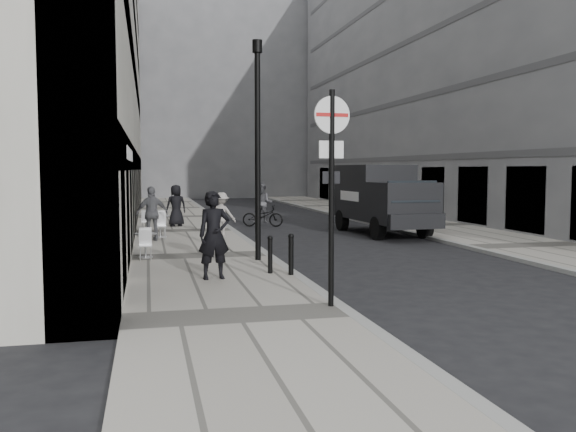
% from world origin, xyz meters
% --- Properties ---
extents(ground, '(120.00, 120.00, 0.00)m').
position_xyz_m(ground, '(0.00, 0.00, 0.00)').
color(ground, black).
rests_on(ground, ground).
extents(sidewalk, '(4.00, 60.00, 0.12)m').
position_xyz_m(sidewalk, '(-2.00, 18.00, 0.06)').
color(sidewalk, '#A39E93').
rests_on(sidewalk, ground).
extents(far_sidewalk, '(4.00, 60.00, 0.12)m').
position_xyz_m(far_sidewalk, '(9.00, 18.00, 0.06)').
color(far_sidewalk, '#A39E93').
rests_on(far_sidewalk, ground).
extents(building_left, '(4.00, 45.00, 18.00)m').
position_xyz_m(building_left, '(-6.00, 24.50, 9.00)').
color(building_left, beige).
rests_on(building_left, ground).
extents(building_right, '(6.00, 45.00, 20.00)m').
position_xyz_m(building_right, '(14.00, 24.50, 10.00)').
color(building_right, gray).
rests_on(building_right, ground).
extents(building_far, '(24.00, 16.00, 22.00)m').
position_xyz_m(building_far, '(1.50, 56.00, 11.00)').
color(building_far, gray).
rests_on(building_far, ground).
extents(walking_man, '(0.82, 0.60, 2.06)m').
position_xyz_m(walking_man, '(-2.02, 6.33, 1.15)').
color(walking_man, black).
rests_on(walking_man, sidewalk).
extents(sign_post, '(0.69, 0.12, 4.01)m').
position_xyz_m(sign_post, '(-0.20, 3.00, 2.69)').
color(sign_post, black).
rests_on(sign_post, sidewalk).
extents(lamppost, '(0.28, 0.28, 6.11)m').
position_xyz_m(lamppost, '(-0.50, 9.05, 3.52)').
color(lamppost, black).
rests_on(lamppost, sidewalk).
extents(bollard_near, '(0.12, 0.12, 0.87)m').
position_xyz_m(bollard_near, '(-0.60, 6.80, 0.55)').
color(bollard_near, black).
rests_on(bollard_near, sidewalk).
extents(bollard_far, '(0.13, 0.13, 0.94)m').
position_xyz_m(bollard_far, '(-0.15, 6.46, 0.59)').
color(bollard_far, black).
rests_on(bollard_far, sidewalk).
extents(panel_van, '(2.52, 6.17, 2.86)m').
position_xyz_m(panel_van, '(5.84, 15.91, 1.61)').
color(panel_van, black).
rests_on(panel_van, ground).
extents(cyclist, '(2.02, 1.31, 2.06)m').
position_xyz_m(cyclist, '(1.71, 20.08, 0.80)').
color(cyclist, black).
rests_on(cyclist, ground).
extents(pedestrian_a, '(1.22, 0.70, 1.95)m').
position_xyz_m(pedestrian_a, '(-3.37, 14.41, 1.10)').
color(pedestrian_a, slate).
rests_on(pedestrian_a, sidewalk).
extents(pedestrian_b, '(1.24, 1.00, 1.67)m').
position_xyz_m(pedestrian_b, '(-0.76, 15.44, 0.96)').
color(pedestrian_b, '#ACA49F').
rests_on(pedestrian_b, sidewalk).
extents(pedestrian_c, '(1.03, 0.79, 1.87)m').
position_xyz_m(pedestrian_c, '(-2.27, 19.91, 1.06)').
color(pedestrian_c, black).
rests_on(pedestrian_c, sidewalk).
extents(cafe_table_near, '(0.65, 1.46, 0.83)m').
position_xyz_m(cafe_table_near, '(-3.60, 10.22, 0.54)').
color(cafe_table_near, silver).
rests_on(cafe_table_near, sidewalk).
extents(cafe_table_mid, '(0.76, 1.71, 0.97)m').
position_xyz_m(cafe_table_mid, '(-3.08, 15.50, 0.61)').
color(cafe_table_mid, silver).
rests_on(cafe_table_mid, sidewalk).
extents(cafe_table_far, '(0.64, 1.45, 0.82)m').
position_xyz_m(cafe_table_far, '(-3.60, 18.02, 0.54)').
color(cafe_table_far, silver).
rests_on(cafe_table_far, sidewalk).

